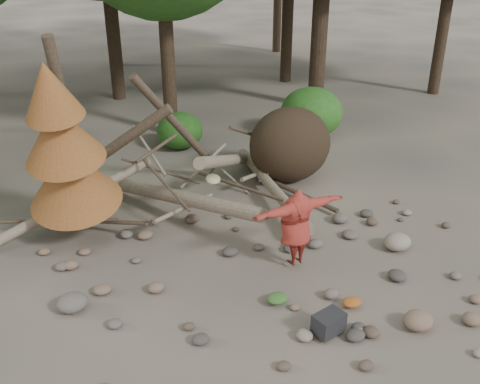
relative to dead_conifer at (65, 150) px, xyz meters
name	(u,v)px	position (x,y,z in m)	size (l,w,h in m)	color
ground	(285,290)	(3.12, -3.37, -2.11)	(120.00, 120.00, 0.00)	#514C44
deadfall_pile	(272,150)	(5.13, 0.87, -1.16)	(8.55, 5.24, 3.30)	#332619
dead_conifer	(65,150)	(0.00, 0.00, 0.00)	(2.06, 2.16, 4.35)	#4C3F30
bush_mid	(180,131)	(3.92, 4.43, -1.55)	(1.40, 1.40, 1.12)	#275F1B
bush_right	(311,112)	(8.12, 3.63, -1.31)	(2.00, 2.00, 1.60)	#317023
frisbee_thrower	(296,226)	(3.69, -2.74, -1.23)	(2.92, 0.63, 2.27)	maroon
backpack	(328,326)	(3.14, -4.73, -1.94)	(0.50, 0.34, 0.34)	black
cloth_green	(277,300)	(2.79, -3.68, -2.04)	(0.39, 0.33, 0.15)	#366227
cloth_orange	(352,304)	(3.91, -4.33, -2.05)	(0.35, 0.28, 0.13)	#A5511C
boulder_front_right	(418,320)	(4.58, -5.25, -1.96)	(0.51, 0.45, 0.30)	#826551
boulder_mid_right	(397,242)	(5.94, -3.14, -1.94)	(0.58, 0.52, 0.35)	gray
boulder_mid_left	(72,302)	(-0.51, -2.28, -1.95)	(0.53, 0.48, 0.32)	#645D54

